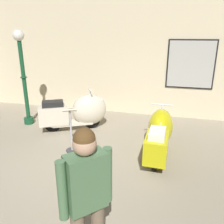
% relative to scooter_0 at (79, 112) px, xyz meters
% --- Properties ---
extents(ground_plane, '(60.00, 60.00, 0.00)m').
position_rel_scooter_0_xyz_m(ground_plane, '(0.54, -2.01, -0.51)').
color(ground_plane, gray).
extents(showroom_back_wall, '(18.00, 0.63, 3.79)m').
position_rel_scooter_0_xyz_m(showroom_back_wall, '(0.39, 1.81, 1.38)').
color(showroom_back_wall, beige).
rests_on(showroom_back_wall, ground).
extents(scooter_0, '(1.87, 1.33, 1.12)m').
position_rel_scooter_0_xyz_m(scooter_0, '(0.00, 0.00, 0.00)').
color(scooter_0, black).
rests_on(scooter_0, ground).
extents(scooter_1, '(0.58, 1.75, 1.06)m').
position_rel_scooter_0_xyz_m(scooter_1, '(2.25, -0.84, -0.03)').
color(scooter_1, black).
rests_on(scooter_1, ground).
extents(lamppost, '(0.30, 0.30, 2.67)m').
position_rel_scooter_0_xyz_m(lamppost, '(-1.63, 0.02, 1.01)').
color(lamppost, '#144728').
rests_on(lamppost, ground).
extents(visitor_0, '(0.45, 0.46, 1.75)m').
position_rel_scooter_0_xyz_m(visitor_0, '(1.67, -3.80, 0.50)').
color(visitor_0, black).
rests_on(visitor_0, ground).
extents(info_stanchion, '(0.39, 0.34, 1.04)m').
position_rel_scooter_0_xyz_m(info_stanchion, '(0.33, -1.25, -0.08)').
color(info_stanchion, '#333338').
rests_on(info_stanchion, ground).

